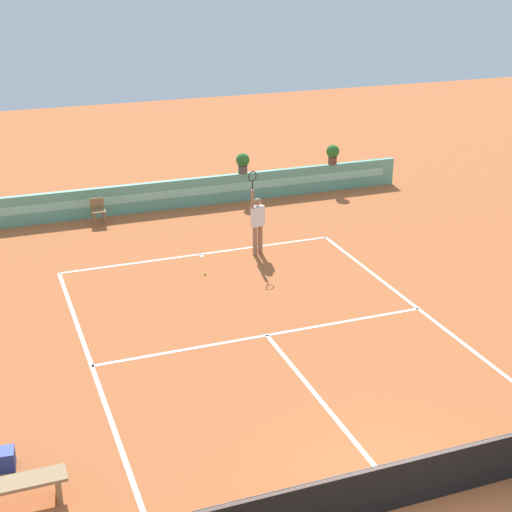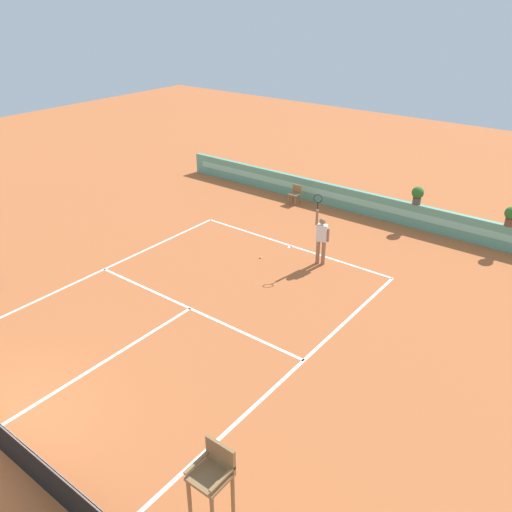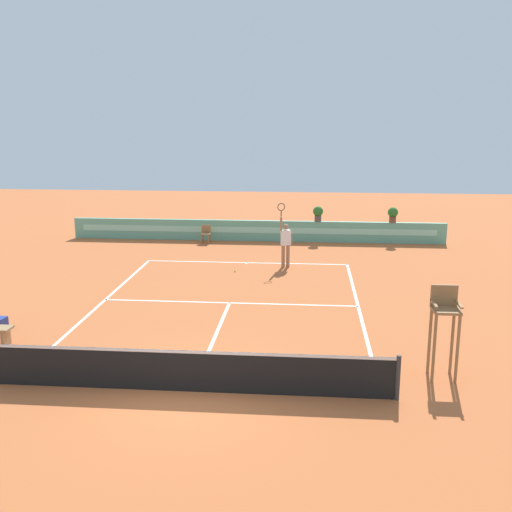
% 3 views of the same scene
% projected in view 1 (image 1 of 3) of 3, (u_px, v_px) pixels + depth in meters
% --- Properties ---
extents(ground_plane, '(60.00, 60.00, 0.00)m').
position_uv_depth(ground_plane, '(273.00, 343.00, 18.04)').
color(ground_plane, '#BC6033').
extents(court_lines, '(8.32, 11.94, 0.01)m').
position_uv_depth(court_lines, '(262.00, 329.00, 18.67)').
color(court_lines, white).
rests_on(court_lines, ground).
extents(net, '(8.92, 0.10, 1.00)m').
position_uv_depth(net, '(410.00, 480.00, 12.64)').
color(net, '#333333').
rests_on(net, ground).
extents(back_wall_barrier, '(18.00, 0.21, 1.00)m').
position_uv_depth(back_wall_barrier, '(162.00, 195.00, 26.88)').
color(back_wall_barrier, '#60A88E').
rests_on(back_wall_barrier, ground).
extents(ball_kid_chair, '(0.44, 0.44, 0.85)m').
position_uv_depth(ball_kid_chair, '(98.00, 210.00, 25.50)').
color(ball_kid_chair, olive).
rests_on(ball_kid_chair, ground).
extents(bench_courtside, '(1.60, 0.44, 0.51)m').
position_uv_depth(bench_courtside, '(17.00, 488.00, 12.67)').
color(bench_courtside, '#99754C').
rests_on(bench_courtside, ground).
extents(tennis_player, '(0.59, 0.33, 2.58)m').
position_uv_depth(tennis_player, '(258.00, 221.00, 22.79)').
color(tennis_player, '#9E7051').
rests_on(tennis_player, ground).
extents(tennis_ball_near_baseline, '(0.07, 0.07, 0.07)m').
position_uv_depth(tennis_ball_near_baseline, '(205.00, 274.00, 21.73)').
color(tennis_ball_near_baseline, '#CCE033').
rests_on(tennis_ball_near_baseline, ground).
extents(potted_plant_far_right, '(0.48, 0.48, 0.72)m').
position_uv_depth(potted_plant_far_right, '(333.00, 153.00, 28.64)').
color(potted_plant_far_right, brown).
rests_on(potted_plant_far_right, back_wall_barrier).
extents(potted_plant_right, '(0.48, 0.48, 0.72)m').
position_uv_depth(potted_plant_right, '(243.00, 162.00, 27.51)').
color(potted_plant_right, '#514C47').
rests_on(potted_plant_right, back_wall_barrier).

